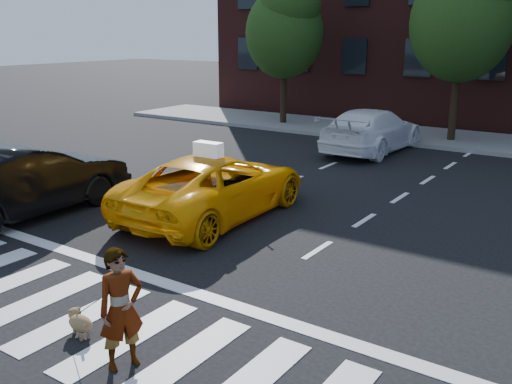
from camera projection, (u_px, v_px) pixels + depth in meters
ground at (81, 318)px, 8.48m from camera, size 120.00×120.00×0.00m
crosswalk at (81, 318)px, 8.48m from camera, size 13.00×2.40×0.01m
stop_line at (157, 280)px, 9.75m from camera, size 12.00×0.30×0.01m
sidewalk_far at (441, 138)px, 22.35m from camera, size 30.00×4.00×0.15m
tree_left at (285, 23)px, 24.55m from camera, size 3.39×3.38×6.50m
tree_mid at (464, 10)px, 20.36m from camera, size 3.69×3.69×7.10m
taxi at (215, 186)px, 13.00m from camera, size 2.59×5.26×1.44m
black_sedan at (24, 181)px, 12.98m from camera, size 1.86×5.06×1.65m
white_suv at (372, 130)px, 20.07m from camera, size 2.15×5.22×1.51m
woman at (121, 309)px, 7.07m from camera, size 0.57×0.68×1.59m
dog at (79, 321)px, 7.97m from camera, size 0.59×0.35×0.34m
taxi_sign at (208, 149)px, 12.60m from camera, size 0.66×0.31×0.32m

